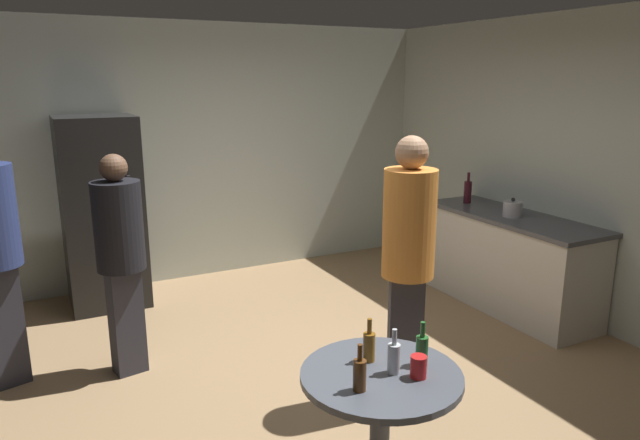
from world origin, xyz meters
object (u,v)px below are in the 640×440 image
(beer_bottle_green, at_px, (422,349))
(person_in_orange_shirt, at_px, (408,250))
(foreground_table, at_px, (381,392))
(kettle, at_px, (513,209))
(person_in_black_shirt, at_px, (120,249))
(beer_bottle_amber, at_px, (369,346))
(plastic_cup_red, at_px, (418,367))
(beer_bottle_brown, at_px, (360,374))
(refrigerator, at_px, (102,213))
(beer_bottle_clear, at_px, (394,357))
(wine_bottle_on_counter, at_px, (468,191))

(beer_bottle_green, bearing_deg, person_in_orange_shirt, 59.16)
(foreground_table, bearing_deg, beer_bottle_green, -5.59)
(kettle, distance_m, person_in_black_shirt, 3.40)
(beer_bottle_amber, relative_size, plastic_cup_red, 2.09)
(plastic_cup_red, bearing_deg, beer_bottle_brown, 175.11)
(refrigerator, relative_size, beer_bottle_amber, 7.83)
(kettle, xyz_separation_m, beer_bottle_clear, (-2.43, -1.66, -0.15))
(refrigerator, distance_m, beer_bottle_clear, 3.65)
(wine_bottle_on_counter, bearing_deg, kettle, -93.02)
(plastic_cup_red, height_order, person_in_black_shirt, person_in_black_shirt)
(beer_bottle_amber, bearing_deg, foreground_table, -94.44)
(beer_bottle_amber, distance_m, beer_bottle_clear, 0.17)
(wine_bottle_on_counter, relative_size, beer_bottle_clear, 1.35)
(beer_bottle_amber, bearing_deg, beer_bottle_green, -35.82)
(kettle, height_order, beer_bottle_amber, kettle)
(foreground_table, height_order, beer_bottle_amber, beer_bottle_amber)
(wine_bottle_on_counter, bearing_deg, refrigerator, 159.89)
(refrigerator, height_order, plastic_cup_red, refrigerator)
(beer_bottle_amber, xyz_separation_m, person_in_orange_shirt, (0.69, 0.64, 0.24))
(beer_bottle_green, height_order, person_in_orange_shirt, person_in_orange_shirt)
(foreground_table, xyz_separation_m, beer_bottle_amber, (0.01, 0.13, 0.19))
(refrigerator, relative_size, kettle, 7.38)
(kettle, xyz_separation_m, foreground_table, (-2.48, -1.63, -0.34))
(refrigerator, xyz_separation_m, foreground_table, (0.84, -3.51, -0.27))
(person_in_orange_shirt, distance_m, person_in_black_shirt, 2.03)
(foreground_table, distance_m, beer_bottle_amber, 0.23)
(plastic_cup_red, bearing_deg, beer_bottle_clear, 132.25)
(person_in_orange_shirt, bearing_deg, plastic_cup_red, -4.31)
(kettle, xyz_separation_m, person_in_black_shirt, (-3.38, 0.38, -0.02))
(wine_bottle_on_counter, distance_m, beer_bottle_green, 3.25)
(beer_bottle_amber, bearing_deg, wine_bottle_on_counter, 40.64)
(foreground_table, relative_size, beer_bottle_green, 3.48)
(beer_bottle_brown, xyz_separation_m, beer_bottle_green, (0.40, 0.07, 0.00))
(beer_bottle_amber, bearing_deg, person_in_orange_shirt, 42.85)
(beer_bottle_green, bearing_deg, beer_bottle_brown, -170.25)
(beer_bottle_clear, relative_size, plastic_cup_red, 2.09)
(foreground_table, height_order, beer_bottle_brown, beer_bottle_brown)
(foreground_table, relative_size, person_in_orange_shirt, 0.45)
(plastic_cup_red, bearing_deg, kettle, 36.72)
(kettle, height_order, wine_bottle_on_counter, wine_bottle_on_counter)
(foreground_table, xyz_separation_m, person_in_orange_shirt, (0.70, 0.77, 0.43))
(beer_bottle_clear, height_order, person_in_orange_shirt, person_in_orange_shirt)
(beer_bottle_amber, distance_m, beer_bottle_green, 0.26)
(kettle, bearing_deg, beer_bottle_clear, -145.64)
(kettle, bearing_deg, foreground_table, -146.66)
(beer_bottle_brown, distance_m, person_in_black_shirt, 2.23)
(refrigerator, height_order, beer_bottle_brown, refrigerator)
(refrigerator, distance_m, foreground_table, 3.62)
(foreground_table, bearing_deg, person_in_orange_shirt, 47.84)
(plastic_cup_red, bearing_deg, person_in_orange_shirt, 57.59)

